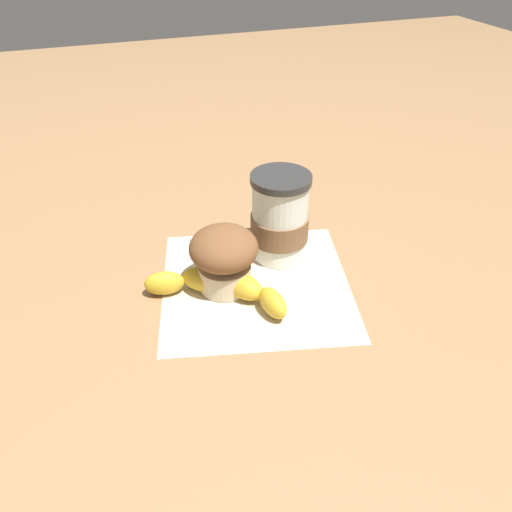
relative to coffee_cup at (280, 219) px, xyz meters
name	(u,v)px	position (x,y,z in m)	size (l,w,h in m)	color
ground_plane	(256,284)	(0.06, -0.06, -0.06)	(3.00, 3.00, 0.00)	#936D47
paper_napkin	(256,284)	(0.06, -0.06, -0.06)	(0.26, 0.26, 0.00)	beige
coffee_cup	(280,219)	(0.00, 0.00, 0.00)	(0.09, 0.09, 0.13)	silver
muffin	(224,256)	(0.05, -0.10, -0.01)	(0.09, 0.09, 0.09)	beige
banana	(221,287)	(0.07, -0.11, -0.05)	(0.14, 0.17, 0.03)	gold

